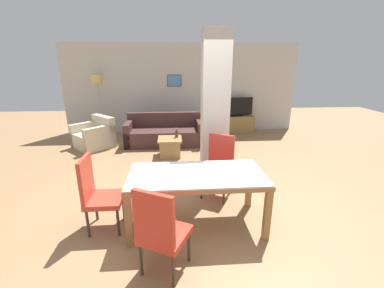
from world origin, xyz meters
TOP-DOWN VIEW (x-y plane):
  - ground_plane at (0.00, 0.00)m, footprint 18.00×18.00m
  - back_wall at (-0.00, 5.07)m, footprint 7.20×0.09m
  - divider_pillar at (0.46, 1.44)m, footprint 0.48×0.36m
  - dining_table at (0.00, 0.00)m, footprint 1.79×0.89m
  - dining_chair_near_left at (-0.44, -0.86)m, footprint 0.62×0.62m
  - dining_chair_head_left at (-1.30, 0.00)m, footprint 0.46×0.46m
  - dining_chair_far_right at (0.45, 0.82)m, footprint 0.62×0.62m
  - sofa at (-0.53, 3.74)m, footprint 2.07×0.91m
  - armchair at (-2.36, 3.57)m, footprint 1.21×1.21m
  - coffee_table at (-0.38, 2.75)m, footprint 0.56×0.59m
  - bottle at (-0.21, 2.84)m, footprint 0.08×0.08m
  - tv_stand at (1.70, 4.79)m, footprint 1.12×0.40m
  - tv_screen at (1.70, 4.79)m, footprint 1.04×0.26m
  - floor_lamp at (-2.46, 4.70)m, footprint 0.32×0.32m

SIDE VIEW (x-z plane):
  - ground_plane at x=0.00m, z-range 0.00..0.00m
  - coffee_table at x=-0.38m, z-range 0.01..0.44m
  - tv_stand at x=1.70m, z-range 0.00..0.52m
  - armchair at x=-2.36m, z-range -0.12..0.67m
  - sofa at x=-0.53m, z-range -0.12..0.68m
  - bottle at x=-0.21m, z-range 0.41..0.63m
  - dining_chair_near_left at x=-0.44m, z-range 0.03..1.05m
  - dining_chair_head_left at x=-1.30m, z-range 0.03..1.05m
  - dining_chair_far_right at x=0.45m, z-range 0.03..1.05m
  - dining_table at x=0.00m, z-range 0.23..0.99m
  - tv_screen at x=1.70m, z-range 0.51..1.09m
  - divider_pillar at x=0.46m, z-range 0.00..2.70m
  - back_wall at x=0.00m, z-range 0.00..2.70m
  - floor_lamp at x=-2.46m, z-range 0.61..2.40m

